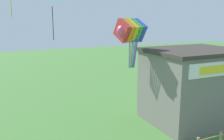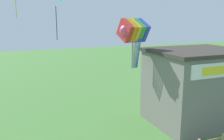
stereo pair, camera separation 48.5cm
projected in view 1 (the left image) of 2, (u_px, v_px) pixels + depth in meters
seaside_building at (192, 85)px, 18.03m from camera, size 6.46×5.28×5.31m
kite_rainbow_parafoil at (130, 30)px, 17.37m from camera, size 2.46×2.03×3.49m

